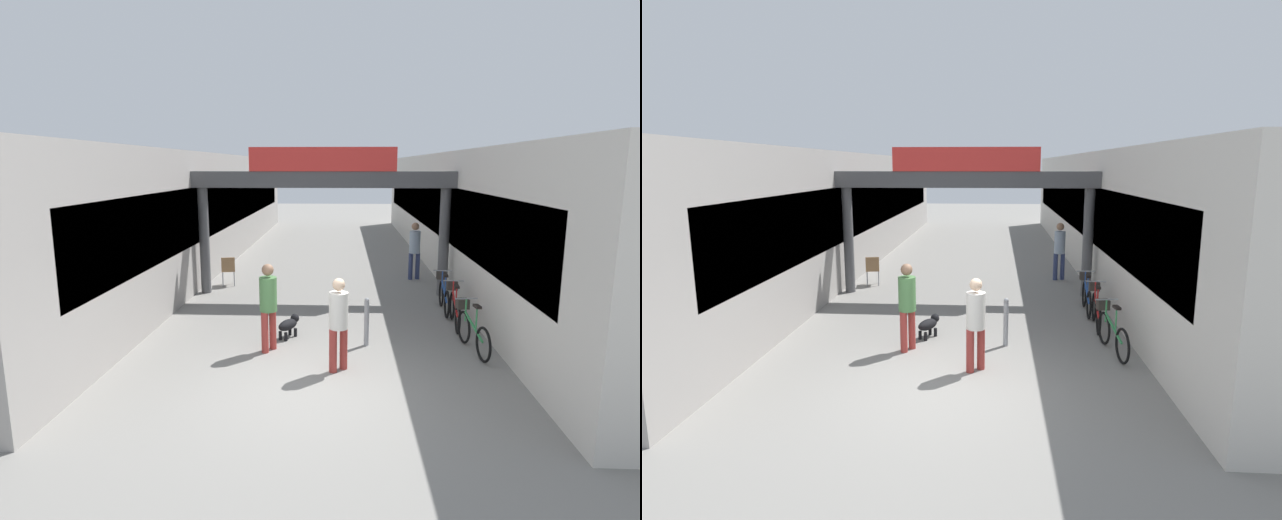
{
  "view_description": "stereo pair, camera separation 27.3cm",
  "coord_description": "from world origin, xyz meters",
  "views": [
    {
      "loc": [
        0.56,
        -7.59,
        3.6
      ],
      "look_at": [
        0.0,
        4.47,
        1.3
      ],
      "focal_mm": 28.0,
      "sensor_mm": 36.0,
      "label": 1
    },
    {
      "loc": [
        0.83,
        -7.57,
        3.6
      ],
      "look_at": [
        0.0,
        4.47,
        1.3
      ],
      "focal_mm": 28.0,
      "sensor_mm": 36.0,
      "label": 2
    }
  ],
  "objects": [
    {
      "name": "ground_plane",
      "position": [
        0.0,
        0.0,
        0.0
      ],
      "size": [
        80.0,
        80.0,
        0.0
      ],
      "primitive_type": "plane",
      "color": "gray"
    },
    {
      "name": "storefront_left",
      "position": [
        -5.09,
        11.0,
        2.0
      ],
      "size": [
        3.0,
        26.0,
        3.99
      ],
      "color": "#9E9993",
      "rests_on": "ground_plane"
    },
    {
      "name": "storefront_right",
      "position": [
        5.09,
        11.0,
        2.0
      ],
      "size": [
        3.0,
        26.0,
        3.99
      ],
      "color": "beige",
      "rests_on": "ground_plane"
    },
    {
      "name": "arcade_sign_gateway",
      "position": [
        0.0,
        6.15,
        2.91
      ],
      "size": [
        7.4,
        0.47,
        4.08
      ],
      "color": "#4C4C4F",
      "rests_on": "ground_plane"
    },
    {
      "name": "pedestrian_with_dog",
      "position": [
        -0.87,
        1.69,
        1.0
      ],
      "size": [
        0.47,
        0.47,
        1.74
      ],
      "color": "#99332D",
      "rests_on": "ground_plane"
    },
    {
      "name": "pedestrian_companion",
      "position": [
        0.5,
        0.79,
        0.96
      ],
      "size": [
        0.48,
        0.48,
        1.68
      ],
      "color": "#99332D",
      "rests_on": "ground_plane"
    },
    {
      "name": "pedestrian_carrying_crate",
      "position": [
        2.84,
        8.14,
        1.06
      ],
      "size": [
        0.42,
        0.42,
        1.83
      ],
      "color": "navy",
      "rests_on": "ground_plane"
    },
    {
      "name": "dog_on_leash",
      "position": [
        -0.56,
        2.47,
        0.29
      ],
      "size": [
        0.51,
        0.65,
        0.46
      ],
      "color": "black",
      "rests_on": "ground_plane"
    },
    {
      "name": "bicycle_green_nearest",
      "position": [
        3.1,
        1.92,
        0.44
      ],
      "size": [
        0.46,
        1.68,
        0.98
      ],
      "color": "black",
      "rests_on": "ground_plane"
    },
    {
      "name": "bicycle_red_second",
      "position": [
        3.11,
        3.51,
        0.44
      ],
      "size": [
        0.46,
        1.69,
        0.98
      ],
      "color": "black",
      "rests_on": "ground_plane"
    },
    {
      "name": "bicycle_blue_third",
      "position": [
        3.09,
        4.64,
        0.44
      ],
      "size": [
        0.46,
        1.69,
        0.98
      ],
      "color": "black",
      "rests_on": "ground_plane"
    },
    {
      "name": "bollard_post_metal",
      "position": [
        1.05,
        2.07,
        0.51
      ],
      "size": [
        0.1,
        0.1,
        1.0
      ],
      "color": "gray",
      "rests_on": "ground_plane"
    },
    {
      "name": "cafe_chair_wood_nearer",
      "position": [
        -2.89,
        6.98,
        0.54
      ],
      "size": [
        0.48,
        0.48,
        0.89
      ],
      "color": "gray",
      "rests_on": "ground_plane"
    }
  ]
}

